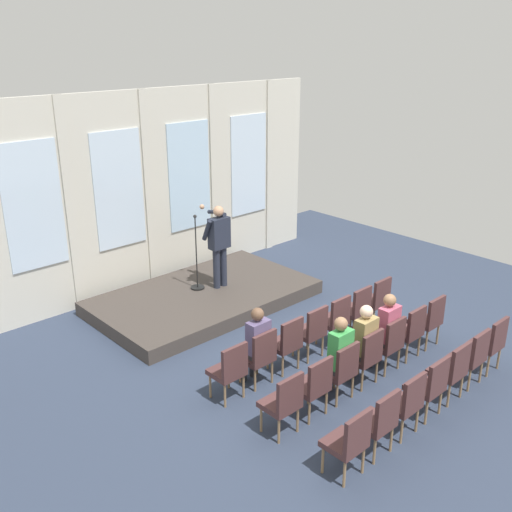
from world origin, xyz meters
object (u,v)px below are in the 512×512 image
object	(u,v)px
chair_r0_c1	(260,354)
chair_r1_c3	(366,354)
audience_r0_c1	(256,341)
chair_r0_c3	(312,329)
chair_r1_c0	(284,401)
chair_r1_c5	(410,329)
chair_r2_c0	(349,440)
chair_r0_c2	(287,341)
chair_r2_c5	(472,354)
chair_r1_c2	(341,368)
chair_r1_c6	(429,318)
chair_r2_c4	(452,368)
audience_r1_c4	(386,328)
chair_r2_c2	(406,401)
chair_r2_c3	(430,384)
mic_stand	(197,273)
chair_r1_c4	(389,341)
chair_r0_c6	(377,298)
chair_r2_c6	(491,341)
speaker	(219,240)
audience_r1_c3	(363,340)
chair_r0_c0	(230,368)
chair_r1_c1	(314,384)
chair_r0_c4	(335,318)
chair_r2_c1	(379,419)
chair_r0_c5	(357,308)
audience_r1_c2	(337,354)

from	to	relation	value
chair_r0_c1	chair_r1_c3	xyz separation A→B (m)	(1.19, -1.10, 0.00)
audience_r0_c1	chair_r0_c3	size ratio (longest dim) A/B	1.38
chair_r1_c0	chair_r1_c5	distance (m)	2.97
chair_r2_c0	chair_r1_c3	bearing A→B (deg)	31.76
chair_r0_c2	chair_r2_c5	xyz separation A→B (m)	(1.78, -2.21, 0.00)
chair_r0_c3	chair_r1_c2	world-z (taller)	same
chair_r1_c6	chair_r2_c4	world-z (taller)	same
chair_r0_c1	chair_r1_c5	world-z (taller)	same
audience_r1_c4	chair_r2_c2	bearing A→B (deg)	-135.10
chair_r1_c5	chair_r2_c3	bearing A→B (deg)	-137.12
chair_r0_c3	chair_r2_c4	size ratio (longest dim) A/B	1.00
chair_r2_c4	mic_stand	bearing A→B (deg)	96.34
chair_r2_c0	chair_r0_c3	bearing A→B (deg)	51.07
chair_r1_c4	chair_r2_c4	bearing A→B (deg)	-90.00
chair_r0_c6	audience_r0_c1	bearing A→B (deg)	178.40
chair_r0_c2	chair_r2_c6	bearing A→B (deg)	-42.88
speaker	chair_r1_c2	distance (m)	4.16
chair_r0_c3	chair_r1_c3	distance (m)	1.10
chair_r0_c3	chair_r2_c5	xyz separation A→B (m)	(1.19, -2.21, 0.00)
chair_r1_c2	chair_r2_c5	distance (m)	2.10
chair_r1_c2	chair_r1_c5	distance (m)	1.78
audience_r1_c3	chair_r1_c5	world-z (taller)	audience_r1_c3
audience_r1_c3	chair_r2_c6	distance (m)	2.15
speaker	chair_r2_c4	xyz separation A→B (m)	(0.20, -5.08, -0.73)
chair_r1_c4	chair_r1_c6	bearing A→B (deg)	0.00
chair_r0_c0	chair_r2_c6	xyz separation A→B (m)	(3.56, -2.21, 0.00)
chair_r0_c3	chair_r2_c0	bearing A→B (deg)	-128.93
chair_r1_c2	chair_r2_c6	size ratio (longest dim) A/B	1.00
chair_r1_c2	chair_r2_c5	world-z (taller)	same
chair_r1_c1	chair_r2_c5	distance (m)	2.62
chair_r0_c0	chair_r0_c4	xyz separation A→B (m)	(2.38, 0.00, 0.00)
chair_r1_c1	chair_r2_c5	xyz separation A→B (m)	(2.38, -1.10, 0.00)
chair_r1_c5	chair_r2_c1	size ratio (longest dim) A/B	1.00
chair_r0_c3	chair_r1_c4	bearing A→B (deg)	-61.70
chair_r1_c2	audience_r1_c4	size ratio (longest dim) A/B	0.70
chair_r1_c0	audience_r1_c4	bearing A→B (deg)	1.94
chair_r1_c0	chair_r2_c4	bearing A→B (deg)	-24.91
chair_r0_c5	chair_r2_c4	size ratio (longest dim) A/B	1.00
chair_r1_c3	audience_r1_c4	bearing A→B (deg)	7.73
chair_r2_c5	chair_r0_c4	bearing A→B (deg)	105.07
chair_r0_c0	chair_r2_c3	size ratio (longest dim) A/B	1.00
chair_r0_c1	chair_r2_c4	bearing A→B (deg)	-51.07
audience_r0_c1	chair_r1_c2	xyz separation A→B (m)	(0.59, -1.19, -0.19)
chair_r0_c5	chair_r1_c2	world-z (taller)	same
chair_r0_c6	chair_r2_c4	bearing A→B (deg)	-118.30
audience_r0_c1	audience_r1_c2	bearing A→B (deg)	-61.76
chair_r2_c3	mic_stand	bearing A→B (deg)	89.95
chair_r0_c2	audience_r1_c3	size ratio (longest dim) A/B	0.70
mic_stand	chair_r0_c6	size ratio (longest dim) A/B	1.65
chair_r0_c5	chair_r2_c1	size ratio (longest dim) A/B	1.00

